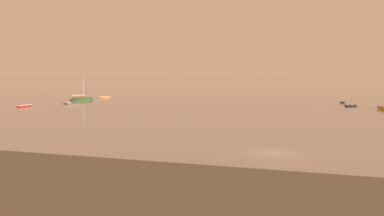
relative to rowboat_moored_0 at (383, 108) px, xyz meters
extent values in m
plane|color=gray|center=(-18.20, -52.64, -0.20)|extent=(800.00, 800.00, 0.00)
cube|color=brown|center=(-24.15, -70.23, -0.08)|extent=(372.35, 19.86, 0.25)
ellipsoid|color=gold|center=(0.00, 0.00, -0.03)|extent=(2.58, 4.95, 0.74)
cube|color=brown|center=(0.00, 0.00, 0.28)|extent=(2.47, 4.57, 0.10)
cube|color=brown|center=(0.00, 0.00, 0.17)|extent=(1.48, 0.60, 0.07)
ellipsoid|color=navy|center=(-7.05, 15.59, -0.09)|extent=(1.39, 3.33, 0.51)
cube|color=brown|center=(-7.05, 15.59, 0.13)|extent=(1.35, 3.07, 0.07)
cube|color=brown|center=(-7.05, 15.59, 0.05)|extent=(1.01, 0.29, 0.05)
ellipsoid|color=black|center=(-6.00, 5.19, -0.09)|extent=(3.35, 2.57, 0.51)
cube|color=#33383F|center=(-6.00, 5.19, 0.13)|extent=(3.12, 2.42, 0.07)
cube|color=#33383F|center=(-6.00, 5.19, 0.05)|extent=(0.67, 0.96, 0.05)
ellipsoid|color=red|center=(-77.87, -17.20, -0.06)|extent=(2.19, 4.08, 0.61)
cube|color=silver|center=(-77.87, -17.20, 0.20)|extent=(2.10, 3.77, 0.08)
cube|color=silver|center=(-77.87, -17.20, 0.10)|extent=(1.22, 0.52, 0.06)
ellipsoid|color=orange|center=(-75.72, 15.55, -0.05)|extent=(4.37, 3.27, 0.66)
cube|color=silver|center=(-75.72, 15.55, 0.23)|extent=(4.06, 3.09, 0.09)
cube|color=silver|center=(-75.72, 15.55, 0.13)|extent=(0.85, 1.26, 0.07)
ellipsoid|color=gray|center=(-73.00, -7.78, -0.09)|extent=(3.26, 2.57, 0.50)
cube|color=silver|center=(-73.00, -7.78, 0.12)|extent=(3.03, 2.42, 0.07)
cube|color=silver|center=(-73.00, -7.78, 0.05)|extent=(0.68, 0.93, 0.05)
ellipsoid|color=#23602D|center=(-76.23, 3.86, 0.02)|extent=(6.59, 5.20, 1.12)
cube|color=brown|center=(-76.23, 3.86, 0.47)|extent=(5.66, 4.51, 0.11)
cube|color=brown|center=(-75.95, 4.03, 0.79)|extent=(1.93, 1.78, 0.40)
cylinder|color=#B7BABF|center=(-75.73, 4.17, 3.68)|extent=(0.11, 0.11, 6.18)
cylinder|color=beige|center=(-76.91, 3.42, 1.20)|extent=(3.15, 2.11, 0.22)
camera|label=1|loc=(-14.79, -92.02, 8.02)|focal=36.85mm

